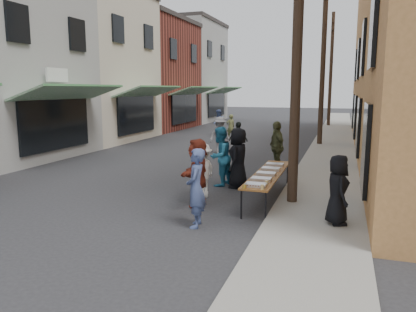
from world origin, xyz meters
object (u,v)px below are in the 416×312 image
Objects in this scene: catering_tray_sausage at (256,185)px; server at (338,190)px; serving_table at (268,174)px; guest_front_a at (238,158)px; utility_pole_far at (331,70)px; guest_front_c at (220,156)px; utility_pole_mid at (323,61)px; utility_pole_near at (298,29)px.

server reaches higher than catering_tray_sausage.
guest_front_a reaches higher than serving_table.
guest_front_a is at bearing 28.77° from server.
utility_pole_far is 5.85× the size of server.
catering_tray_sausage is 3.31m from guest_front_c.
guest_front_a is 0.99× the size of guest_front_c.
serving_table is (-0.70, -11.69, -3.79)m from utility_pole_mid.
utility_pole_far is 18.00× the size of catering_tray_sausage.
guest_front_c is at bearing -103.09° from utility_pole_mid.
serving_table is 2.62m from server.
guest_front_a is (-1.83, -22.61, -3.57)m from utility_pole_far.
guest_front_a is at bearing -99.79° from utility_pole_mid.
serving_table is at bearing 90.00° from catering_tray_sausage.
utility_pole_near is 12.00m from utility_pole_mid.
utility_pole_far is 24.00m from serving_table.
utility_pole_near is 1.00× the size of utility_pole_mid.
utility_pole_mid is 5.85× the size of server.
serving_table is 1.65m from catering_tray_sausage.
catering_tray_sausage is 0.27× the size of guest_front_c.
utility_pole_mid reaches higher than catering_tray_sausage.
utility_pole_mid is 13.86m from catering_tray_sausage.
utility_pole_near is at bearing -90.00° from utility_pole_far.
server is (3.60, -3.00, -0.07)m from guest_front_c.
utility_pole_far is at bearing 90.00° from utility_pole_near.
guest_front_a is (-1.13, 1.09, 0.22)m from serving_table.
serving_table is 8.00× the size of catering_tray_sausage.
utility_pole_mid reaches higher than guest_front_c.
utility_pole_near is at bearing 73.65° from guest_front_c.
utility_pole_mid and utility_pole_far have the same top height.
guest_front_c reaches higher than serving_table.
utility_pole_near is 5.85× the size of server.
utility_pole_near is 4.25m from guest_front_a.
guest_front_a is (-1.83, 1.39, -3.57)m from utility_pole_near.
utility_pole_mid is at bearing -178.55° from guest_front_c.
serving_table is 2.60× the size of server.
catering_tray_sausage is (-0.70, -13.34, -3.71)m from utility_pole_mid.
server is at bearing -44.98° from serving_table.
utility_pole_mid is at bearing -90.00° from utility_pole_far.
utility_pole_near is 2.25× the size of serving_table.
server is at bearing 48.29° from guest_front_a.
guest_front_c is 1.22× the size of server.
utility_pole_mid is 12.00m from utility_pole_far.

